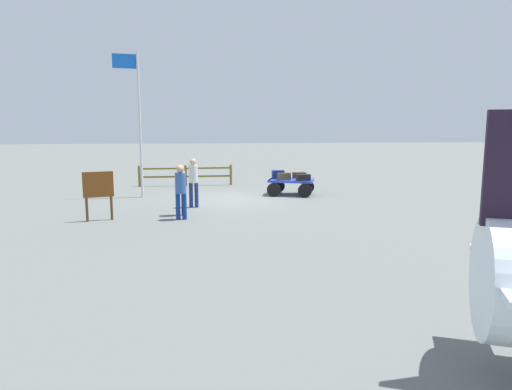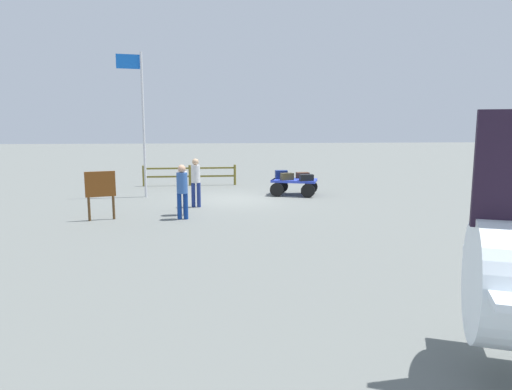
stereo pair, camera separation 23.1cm
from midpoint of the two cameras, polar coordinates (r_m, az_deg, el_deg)
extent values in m
plane|color=slate|center=(18.35, -1.97, -0.51)|extent=(120.00, 120.00, 0.00)
cube|color=blue|center=(19.39, 5.18, 1.83)|extent=(2.13, 1.70, 0.10)
cube|color=blue|center=(19.53, 2.63, 1.90)|extent=(0.43, 1.08, 0.10)
cylinder|color=black|center=(18.94, 2.98, 0.66)|extent=(0.58, 0.30, 0.57)
cylinder|color=black|center=(20.12, 3.57, 1.12)|extent=(0.58, 0.30, 0.57)
cylinder|color=black|center=(18.77, 6.89, 0.53)|extent=(0.58, 0.30, 0.57)
cylinder|color=black|center=(19.96, 7.25, 1.01)|extent=(0.58, 0.30, 0.57)
cube|color=black|center=(18.94, 6.70, 2.19)|extent=(0.57, 0.33, 0.26)
cube|color=#3F3822|center=(19.12, 4.27, 2.33)|extent=(0.57, 0.41, 0.29)
cube|color=navy|center=(19.59, 3.53, 2.58)|extent=(0.53, 0.39, 0.36)
cube|color=#482C1E|center=(19.93, 6.21, 2.49)|extent=(0.56, 0.40, 0.24)
cylinder|color=navy|center=(14.48, -8.36, -1.40)|extent=(0.14, 0.14, 0.83)
cylinder|color=navy|center=(14.48, -9.15, -1.41)|extent=(0.14, 0.14, 0.83)
cylinder|color=#315AA2|center=(14.37, -8.82, 1.49)|extent=(0.35, 0.35, 0.64)
sphere|color=tan|center=(14.32, -8.86, 3.26)|extent=(0.25, 0.25, 0.25)
cylinder|color=navy|center=(16.56, -6.81, 0.01)|extent=(0.14, 0.14, 0.90)
cylinder|color=navy|center=(16.59, -7.49, 0.02)|extent=(0.14, 0.14, 0.90)
cylinder|color=silver|center=(16.48, -7.20, 2.65)|extent=(0.37, 0.37, 0.63)
sphere|color=tan|center=(16.44, -7.22, 4.16)|extent=(0.23, 0.23, 0.23)
cylinder|color=navy|center=(15.13, -8.45, -1.00)|extent=(0.14, 0.14, 0.81)
cylinder|color=navy|center=(15.20, -9.16, -0.97)|extent=(0.14, 0.14, 0.81)
cylinder|color=silver|center=(15.06, -8.87, 1.74)|extent=(0.42, 0.42, 0.64)
sphere|color=tan|center=(15.02, -8.91, 3.37)|extent=(0.22, 0.22, 0.22)
cube|color=white|center=(5.96, 30.27, -8.65)|extent=(1.50, 2.30, 0.08)
cylinder|color=silver|center=(19.19, -13.61, 8.42)|extent=(0.10, 0.10, 5.84)
cube|color=blue|center=(19.43, -15.44, 15.87)|extent=(0.91, 0.21, 0.56)
cylinder|color=#4C3319|center=(14.98, -17.03, -1.53)|extent=(0.08, 0.08, 0.74)
cylinder|color=#4C3319|center=(14.94, -19.81, -1.69)|extent=(0.08, 0.08, 0.74)
cube|color=brown|center=(14.84, -18.56, 1.31)|extent=(0.89, 0.31, 0.79)
cylinder|color=brown|center=(22.70, -2.38, 2.55)|extent=(0.12, 0.12, 1.02)
cylinder|color=brown|center=(22.64, -8.03, 2.46)|extent=(0.12, 0.12, 1.02)
cylinder|color=brown|center=(22.80, -13.65, 2.34)|extent=(0.12, 0.12, 1.02)
cube|color=brown|center=(22.61, -8.04, 3.36)|extent=(4.47, 0.16, 0.08)
cube|color=brown|center=(22.65, -8.02, 2.33)|extent=(4.47, 0.16, 0.08)
camera|label=1|loc=(0.12, -89.46, 0.08)|focal=31.84mm
camera|label=2|loc=(0.12, 90.54, -0.08)|focal=31.84mm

